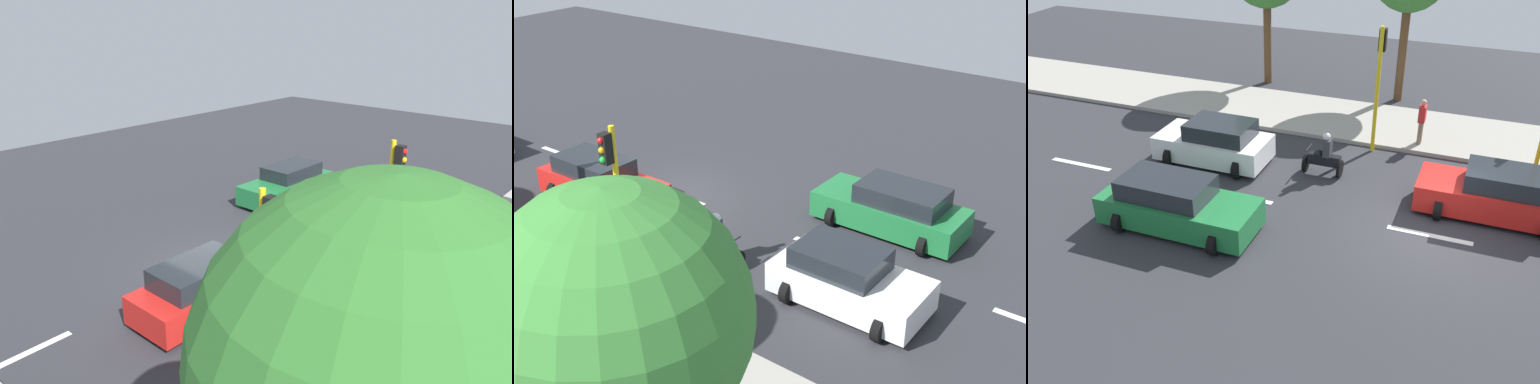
{
  "view_description": "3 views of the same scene",
  "coord_description": "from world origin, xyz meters",
  "views": [
    {
      "loc": [
        11.16,
        -10.05,
        7.84
      ],
      "look_at": [
        -1.05,
        3.56,
        1.43
      ],
      "focal_mm": 36.2,
      "sensor_mm": 36.0,
      "label": 1
    },
    {
      "loc": [
        14.3,
        14.47,
        9.89
      ],
      "look_at": [
        -0.26,
        3.69,
        1.1
      ],
      "focal_mm": 47.01,
      "sensor_mm": 36.0,
      "label": 2
    },
    {
      "loc": [
        -13.78,
        -0.93,
        9.14
      ],
      "look_at": [
        -0.99,
        4.03,
        1.11
      ],
      "focal_mm": 39.75,
      "sensor_mm": 36.0,
      "label": 3
    }
  ],
  "objects": [
    {
      "name": "car_white",
      "position": [
        1.94,
        7.72,
        0.71
      ],
      "size": [
        2.27,
        3.9,
        1.52
      ],
      "color": "white",
      "rests_on": "ground"
    },
    {
      "name": "lane_stripe_far_south",
      "position": [
        0.0,
        12.0,
        0.01
      ],
      "size": [
        0.2,
        2.4,
        0.01
      ],
      "primitive_type": "cube",
      "color": "white",
      "rests_on": "ground"
    },
    {
      "name": "car_green",
      "position": [
        -2.14,
        6.85,
        0.71
      ],
      "size": [
        2.22,
        4.54,
        1.52
      ],
      "color": "#1E7238",
      "rests_on": "ground"
    },
    {
      "name": "traffic_light_midblock",
      "position": [
        4.85,
        -2.7,
        2.93
      ],
      "size": [
        0.49,
        0.24,
        4.5
      ],
      "color": "yellow",
      "rests_on": "ground"
    },
    {
      "name": "motorcycle",
      "position": [
        2.39,
        3.91,
        0.64
      ],
      "size": [
        0.6,
        1.3,
        1.53
      ],
      "color": "black",
      "rests_on": "ground"
    },
    {
      "name": "car_red",
      "position": [
        1.78,
        -1.62,
        0.71
      ],
      "size": [
        2.18,
        4.45,
        1.52
      ],
      "color": "red",
      "rests_on": "ground"
    },
    {
      "name": "ground_plane",
      "position": [
        0.0,
        0.0,
        -0.05
      ],
      "size": [
        40.0,
        60.0,
        0.1
      ],
      "primitive_type": "cube",
      "color": "#2D2D33"
    },
    {
      "name": "lane_stripe_mid",
      "position": [
        0.0,
        0.0,
        0.01
      ],
      "size": [
        0.2,
        2.4,
        0.01
      ],
      "primitive_type": "cube",
      "color": "white",
      "rests_on": "ground"
    },
    {
      "name": "street_tree_north",
      "position": [
        9.77,
        -7.14,
        5.36
      ],
      "size": [
        2.9,
        2.9,
        6.88
      ],
      "color": "brown",
      "rests_on": "ground"
    },
    {
      "name": "sidewalk",
      "position": [
        7.0,
        0.0,
        0.07
      ],
      "size": [
        4.0,
        60.0,
        0.15
      ],
      "primitive_type": "cube",
      "color": "#9E998E",
      "rests_on": "ground"
    },
    {
      "name": "lane_stripe_north",
      "position": [
        0.0,
        -6.0,
        0.01
      ],
      "size": [
        0.2,
        2.4,
        0.01
      ],
      "primitive_type": "cube",
      "color": "white",
      "rests_on": "ground"
    },
    {
      "name": "pedestrian_near_signal",
      "position": [
        5.71,
        1.28,
        1.06
      ],
      "size": [
        0.4,
        0.24,
        1.69
      ],
      "color": "#72604C",
      "rests_on": "sidewalk"
    },
    {
      "name": "lane_stripe_south",
      "position": [
        0.0,
        6.0,
        0.01
      ],
      "size": [
        0.2,
        2.4,
        0.01
      ],
      "primitive_type": "cube",
      "color": "white",
      "rests_on": "ground"
    },
    {
      "name": "traffic_light_corner",
      "position": [
        4.85,
        2.8,
        2.93
      ],
      "size": [
        0.49,
        0.24,
        4.5
      ],
      "color": "yellow",
      "rests_on": "ground"
    }
  ]
}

